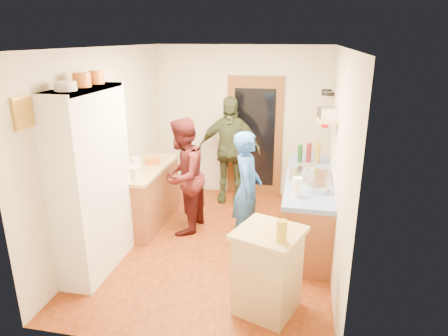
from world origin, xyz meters
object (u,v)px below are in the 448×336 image
(person_hob, at_px, (249,190))
(person_back, at_px, (230,150))
(hutch_body, at_px, (92,183))
(right_counter_base, at_px, (307,209))
(person_left, at_px, (186,176))
(island_base, at_px, (268,273))

(person_hob, relative_size, person_back, 0.87)
(hutch_body, xyz_separation_m, person_back, (1.19, 2.39, -0.19))
(hutch_body, height_order, right_counter_base, hutch_body)
(right_counter_base, distance_m, person_left, 1.78)
(person_hob, height_order, person_left, person_left)
(hutch_body, height_order, person_left, hutch_body)
(hutch_body, height_order, person_back, hutch_body)
(right_counter_base, height_order, person_left, person_left)
(right_counter_base, xyz_separation_m, person_hob, (-0.77, -0.40, 0.37))
(right_counter_base, relative_size, person_back, 1.22)
(person_left, xyz_separation_m, person_back, (0.41, 1.23, 0.07))
(right_counter_base, distance_m, person_hob, 0.94)
(person_hob, xyz_separation_m, person_back, (-0.54, 1.49, 0.11))
(island_base, xyz_separation_m, person_left, (-1.33, 1.60, 0.41))
(person_hob, bearing_deg, right_counter_base, -67.00)
(hutch_body, height_order, person_hob, hutch_body)
(hutch_body, xyz_separation_m, person_left, (0.78, 1.17, -0.26))
(person_back, bearing_deg, right_counter_base, -43.74)
(right_counter_base, bearing_deg, person_hob, -152.78)
(hutch_body, bearing_deg, person_back, 63.62)
(person_hob, bearing_deg, person_left, 70.30)
(island_base, bearing_deg, person_back, 108.18)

